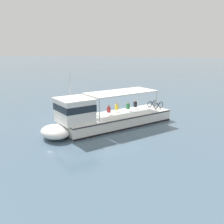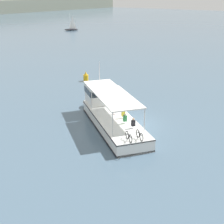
{
  "view_description": "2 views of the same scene",
  "coord_description": "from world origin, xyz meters",
  "views": [
    {
      "loc": [
        -9.33,
        22.88,
        7.08
      ],
      "look_at": [
        -1.87,
        1.64,
        1.4
      ],
      "focal_mm": 40.34,
      "sensor_mm": 36.0,
      "label": 1
    },
    {
      "loc": [
        -23.71,
        -14.09,
        11.81
      ],
      "look_at": [
        -1.87,
        1.64,
        1.4
      ],
      "focal_mm": 49.79,
      "sensor_mm": 36.0,
      "label": 2
    }
  ],
  "objects": [
    {
      "name": "ground_plane",
      "position": [
        0.0,
        0.0,
        0.0
      ],
      "size": [
        400.0,
        400.0,
        0.0
      ],
      "primitive_type": "plane",
      "color": "slate"
    },
    {
      "name": "ferry_main",
      "position": [
        -1.27,
        2.45,
        1.02
      ],
      "size": [
        9.98,
        12.1,
        5.32
      ],
      "color": "white",
      "rests_on": "ground"
    },
    {
      "name": "sailboat_off_bow",
      "position": [
        54.17,
        58.56,
        0.54
      ],
      "size": [
        4.87,
        3.58,
        5.4
      ],
      "color": "#232328",
      "rests_on": "ground"
    },
    {
      "name": "channel_buoy",
      "position": [
        8.84,
        13.92,
        0.57
      ],
      "size": [
        0.7,
        0.7,
        1.4
      ],
      "color": "gold",
      "rests_on": "ground"
    }
  ]
}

